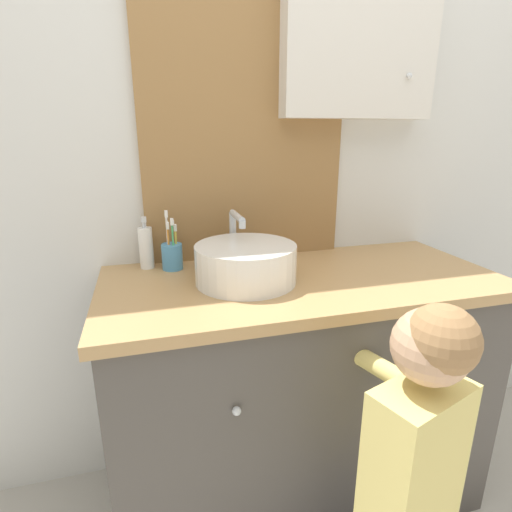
% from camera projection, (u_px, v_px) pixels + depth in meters
% --- Properties ---
extents(wall_back, '(3.20, 0.18, 2.50)m').
position_uv_depth(wall_back, '(277.00, 144.00, 1.47)').
color(wall_back, silver).
rests_on(wall_back, ground_plane).
extents(vanity_counter, '(1.29, 0.58, 0.87)m').
position_uv_depth(vanity_counter, '(299.00, 391.00, 1.43)').
color(vanity_counter, '#4C4742').
rests_on(vanity_counter, ground_plane).
extents(sink_basin, '(0.31, 0.37, 0.20)m').
position_uv_depth(sink_basin, '(246.00, 262.00, 1.24)').
color(sink_basin, white).
rests_on(sink_basin, vanity_counter).
extents(toothbrush_holder, '(0.07, 0.07, 0.20)m').
position_uv_depth(toothbrush_holder, '(172.00, 254.00, 1.36)').
color(toothbrush_holder, '#4C93C6').
rests_on(toothbrush_holder, vanity_counter).
extents(soap_dispenser, '(0.05, 0.05, 0.18)m').
position_uv_depth(soap_dispenser, '(146.00, 247.00, 1.36)').
color(soap_dispenser, white).
rests_on(soap_dispenser, vanity_counter).
extents(child_figure, '(0.26, 0.50, 1.00)m').
position_uv_depth(child_figure, '(412.00, 471.00, 0.93)').
color(child_figure, slate).
rests_on(child_figure, ground_plane).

